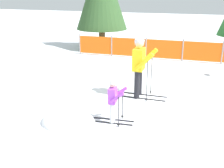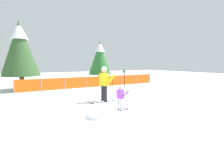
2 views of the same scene
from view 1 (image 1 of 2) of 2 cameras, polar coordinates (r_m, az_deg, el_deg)
ground_plane at (r=8.36m, az=4.74°, el=-2.68°), size 60.00×60.00×0.00m
skier_adult at (r=8.10m, az=5.65°, el=4.56°), size 1.70×0.75×1.80m
skier_child at (r=6.59m, az=0.29°, el=-2.79°), size 1.03×0.53×1.08m
safety_fence at (r=12.72m, az=17.85°, el=6.29°), size 11.48×0.23×0.98m
snow_mound at (r=6.90m, az=-8.89°, el=-7.71°), size 1.33×1.13×0.53m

